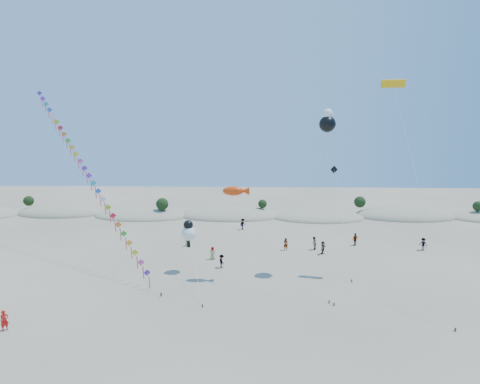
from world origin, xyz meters
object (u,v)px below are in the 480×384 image
(kite_train, at_px, (85,170))
(flyer_foreground, at_px, (4,320))
(fish_kite, at_px, (236,191))
(parafoil_kite, at_px, (394,87))

(kite_train, bearing_deg, flyer_foreground, -89.19)
(fish_kite, xyz_separation_m, parafoil_kite, (16.70, 2.60, 10.95))
(flyer_foreground, bearing_deg, kite_train, 42.46)
(parafoil_kite, bearing_deg, kite_train, 175.14)
(kite_train, distance_m, parafoil_kite, 36.54)
(kite_train, height_order, flyer_foreground, kite_train)
(kite_train, height_order, parafoil_kite, kite_train)
(kite_train, relative_size, fish_kite, 2.03)
(kite_train, distance_m, flyer_foreground, 20.62)
(kite_train, xyz_separation_m, fish_kite, (18.50, -5.59, -1.61))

